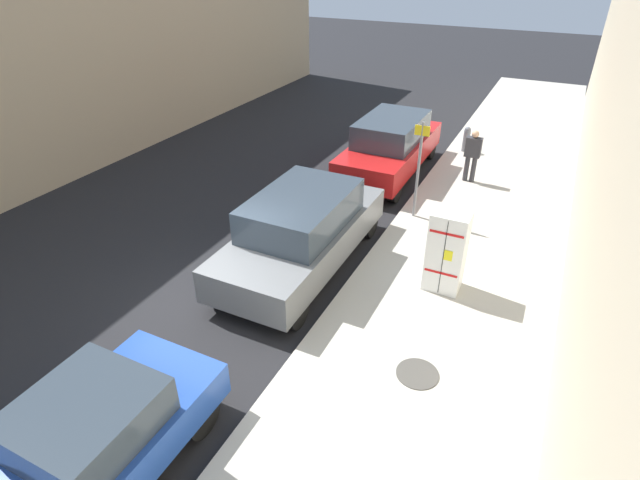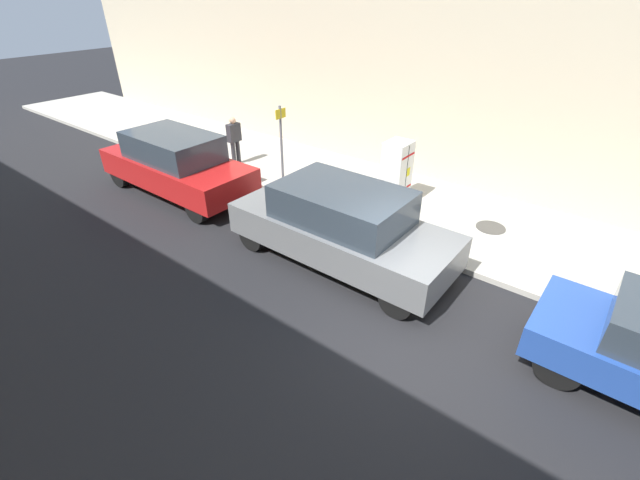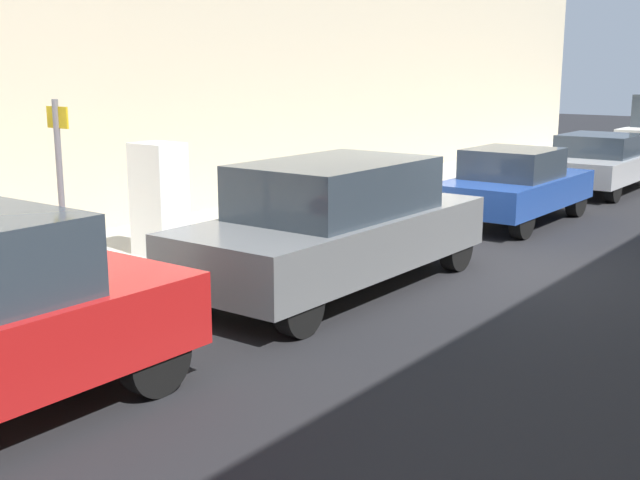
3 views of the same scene
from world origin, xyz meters
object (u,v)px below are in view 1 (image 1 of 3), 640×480
at_px(discarded_refrigerator, 447,251).
at_px(parked_suv_red, 390,145).
at_px(pedestrian_walking_far, 472,153).
at_px(fire_hydrant, 466,139).
at_px(parked_suv_gray, 302,230).
at_px(parked_hatchback_blue, 85,449).
at_px(street_sign_post, 419,165).

bearing_deg(discarded_refrigerator, parked_suv_red, -60.51).
xyz_separation_m(pedestrian_walking_far, parked_suv_red, (2.39, 0.21, -0.08)).
distance_m(fire_hydrant, pedestrian_walking_far, 2.53).
bearing_deg(fire_hydrant, pedestrian_walking_far, 104.39).
height_order(pedestrian_walking_far, parked_suv_gray, parked_suv_gray).
bearing_deg(discarded_refrigerator, parked_hatchback_blue, 64.22).
bearing_deg(parked_suv_gray, street_sign_post, -116.96).
bearing_deg(parked_suv_gray, parked_suv_red, -90.00).
height_order(fire_hydrant, parked_suv_red, parked_suv_red).
xyz_separation_m(discarded_refrigerator, fire_hydrant, (1.24, -7.94, -0.42)).
height_order(discarded_refrigerator, parked_hatchback_blue, discarded_refrigerator).
bearing_deg(fire_hydrant, parked_hatchback_blue, 82.88).
relative_size(pedestrian_walking_far, parked_suv_red, 0.32).
relative_size(discarded_refrigerator, pedestrian_walking_far, 1.12).
xyz_separation_m(street_sign_post, fire_hydrant, (-0.19, -5.23, -0.96)).
xyz_separation_m(parked_suv_red, parked_suv_gray, (0.00, 5.72, -0.02)).
relative_size(street_sign_post, parked_hatchback_blue, 0.64).
xyz_separation_m(pedestrian_walking_far, parked_suv_gray, (2.39, 5.93, -0.10)).
distance_m(fire_hydrant, parked_suv_gray, 8.53).
relative_size(discarded_refrigerator, parked_hatchback_blue, 0.44).
height_order(parked_suv_gray, parked_hatchback_blue, parked_suv_gray).
distance_m(pedestrian_walking_far, parked_hatchback_blue, 12.00).
xyz_separation_m(discarded_refrigerator, parked_suv_gray, (3.01, 0.40, -0.09)).
height_order(discarded_refrigerator, street_sign_post, street_sign_post).
height_order(parked_suv_red, parked_suv_gray, parked_suv_red).
bearing_deg(street_sign_post, parked_suv_gray, 63.04).
height_order(street_sign_post, parked_hatchback_blue, street_sign_post).
bearing_deg(fire_hydrant, parked_suv_gray, 78.02).
distance_m(discarded_refrigerator, parked_suv_red, 6.11).
height_order(street_sign_post, fire_hydrant, street_sign_post).
distance_m(fire_hydrant, parked_hatchback_blue, 14.28).
relative_size(pedestrian_walking_far, parked_suv_gray, 0.31).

